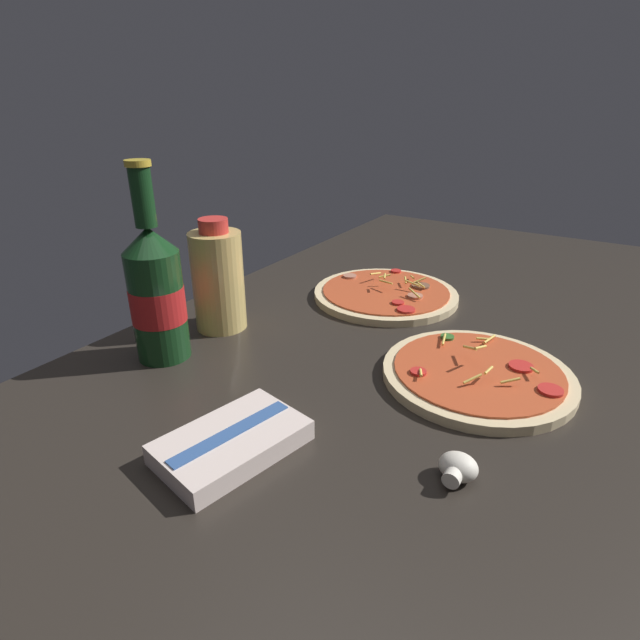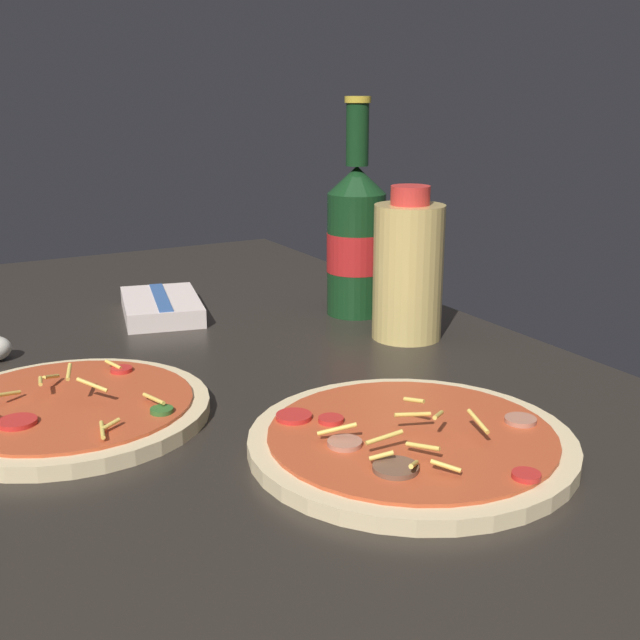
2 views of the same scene
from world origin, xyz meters
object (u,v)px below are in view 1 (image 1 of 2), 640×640
pizza_far (386,294)px  beer_bottle (156,292)px  oil_bottle (218,279)px  pizza_near (477,374)px  dish_towel (232,442)px  mushroom_left (458,468)px

pizza_far → beer_bottle: beer_bottle is taller
oil_bottle → pizza_near: bearing=-82.4°
oil_bottle → dish_towel: oil_bottle is taller
dish_towel → mushroom_left: bearing=-68.7°
beer_bottle → mushroom_left: size_ratio=6.68×
pizza_near → mushroom_left: (-20.40, -3.73, 0.57)cm
pizza_far → dish_towel: size_ratio=1.57×
pizza_far → oil_bottle: (-26.15, 17.75, 7.53)cm
pizza_near → pizza_far: 31.11cm
beer_bottle → pizza_far: bearing=-25.2°
mushroom_left → dish_towel: mushroom_left is taller
beer_bottle → oil_bottle: 12.28cm
pizza_far → mushroom_left: pizza_far is taller
oil_bottle → beer_bottle: bearing=178.9°
pizza_far → mushroom_left: (-41.08, -26.98, 0.59)cm
pizza_far → dish_towel: (-49.68, -4.97, 0.42)cm
pizza_near → oil_bottle: (-5.47, 41.00, 7.51)cm
beer_bottle → pizza_near: bearing=-66.9°
pizza_near → beer_bottle: bearing=113.1°
pizza_near → beer_bottle: (-17.63, 41.24, 9.27)cm
pizza_far → oil_bottle: size_ratio=1.49×
pizza_near → beer_bottle: size_ratio=0.91×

